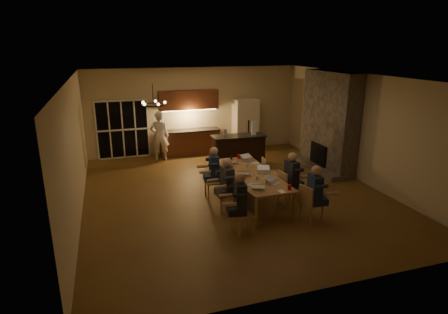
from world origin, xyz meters
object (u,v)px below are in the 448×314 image
at_px(chair_right_mid, 288,187).
at_px(laptop_c, 243,170).
at_px(bar_blender, 254,128).
at_px(plate_left, 254,185).
at_px(refrigerator, 245,125).
at_px(redcup_far, 239,157).
at_px(chandelier, 153,105).
at_px(laptop_a, 258,183).
at_px(can_silver, 267,181).
at_px(chair_left_near, 243,214).
at_px(chair_right_near, 312,203).
at_px(mug_back, 231,164).
at_px(plate_near, 273,179).
at_px(chair_left_mid, 229,195).
at_px(laptop_b, 274,179).
at_px(bar_bottle, 226,133).
at_px(can_cola, 231,157).
at_px(laptop_f, 248,157).
at_px(mug_front, 257,177).
at_px(plate_far, 255,163).
at_px(person_left_mid, 227,185).
at_px(mug_mid, 247,165).
at_px(redcup_mid, 231,168).
at_px(person_right_near, 315,194).
at_px(laptop_e, 231,159).
at_px(laptop_d, 264,169).
at_px(bar_island, 238,151).
at_px(chair_right_far, 270,173).
at_px(redcup_near, 290,187).
at_px(chair_left_far, 213,181).
at_px(person_right_mid, 291,178).
at_px(standing_person, 160,136).
at_px(person_left_near, 240,203).
at_px(dining_table, 252,187).
at_px(person_left_far, 214,172).

distance_m(chair_right_mid, laptop_c, 1.26).
bearing_deg(bar_blender, plate_left, -99.11).
distance_m(refrigerator, redcup_far, 3.67).
height_order(chandelier, laptop_a, chandelier).
height_order(refrigerator, can_silver, refrigerator).
distance_m(chair_left_near, chair_right_near, 1.74).
xyz_separation_m(chair_left_near, can_silver, (0.93, 0.85, 0.37)).
bearing_deg(mug_back, plate_near, -64.31).
relative_size(chair_left_mid, laptop_b, 2.78).
bearing_deg(bar_bottle, can_cola, -101.18).
height_order(laptop_c, laptop_f, same).
distance_m(refrigerator, chair_right_near, 6.33).
bearing_deg(chair_right_mid, mug_front, 80.70).
relative_size(chair_left_near, plate_far, 3.71).
distance_m(person_left_mid, mug_front, 0.81).
relative_size(mug_mid, redcup_mid, 0.83).
xyz_separation_m(chair_right_mid, person_right_near, (0.08, -1.13, 0.24)).
xyz_separation_m(laptop_e, bar_bottle, (0.42, 1.80, 0.34)).
height_order(laptop_d, can_cola, laptop_d).
bearing_deg(laptop_d, bar_island, 103.46).
height_order(chair_right_far, person_left_mid, person_left_mid).
bearing_deg(plate_near, bar_island, 84.87).
distance_m(laptop_d, bar_bottle, 2.94).
relative_size(laptop_f, redcup_near, 2.67).
bearing_deg(laptop_d, chair_left_far, 173.24).
bearing_deg(mug_back, chair_left_mid, -111.36).
relative_size(can_silver, plate_near, 0.47).
height_order(bar_island, person_right_mid, person_right_mid).
height_order(chair_left_mid, standing_person, standing_person).
distance_m(person_left_near, person_left_mid, 1.09).
distance_m(person_right_mid, standing_person, 5.51).
relative_size(laptop_c, mug_front, 3.20).
distance_m(can_silver, plate_left, 0.37).
relative_size(laptop_f, bar_blender, 0.71).
xyz_separation_m(can_cola, bar_bottle, (0.29, 1.47, 0.39)).
xyz_separation_m(laptop_c, can_silver, (0.34, -0.76, -0.05)).
relative_size(dining_table, chair_right_mid, 3.41).
xyz_separation_m(dining_table, standing_person, (-1.80, 4.31, 0.51)).
xyz_separation_m(chair_left_mid, laptop_a, (0.58, -0.46, 0.42)).
bearing_deg(chair_right_near, can_cola, 4.57).
distance_m(can_cola, plate_left, 2.21).
relative_size(redcup_far, bar_bottle, 0.50).
bearing_deg(person_left_mid, chair_left_far, 178.26).
height_order(refrigerator, laptop_d, refrigerator).
height_order(bar_island, mug_back, bar_island).
height_order(laptop_d, plate_left, laptop_d).
bearing_deg(person_left_far, laptop_b, 43.01).
bearing_deg(bar_bottle, chandelier, -129.28).
xyz_separation_m(person_left_mid, laptop_c, (0.59, 0.48, 0.17)).
bearing_deg(person_left_far, chair_right_far, 98.24).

